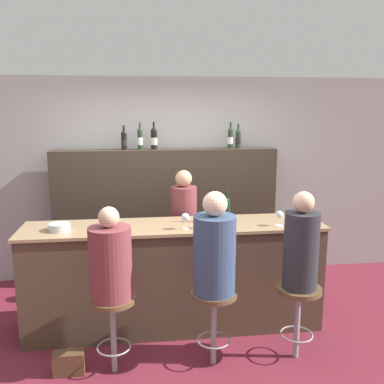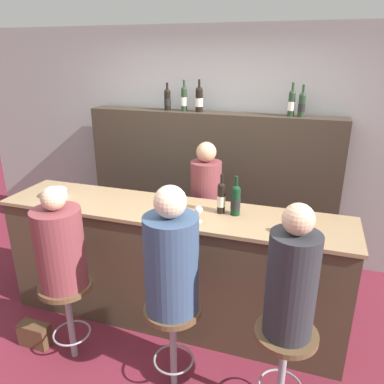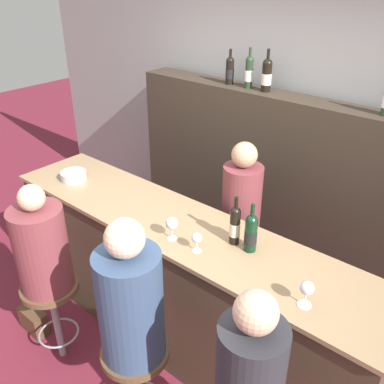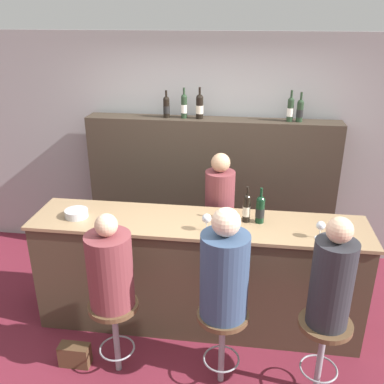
{
  "view_description": "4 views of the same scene",
  "coord_description": "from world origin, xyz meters",
  "px_view_note": "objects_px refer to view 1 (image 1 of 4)",
  "views": [
    {
      "loc": [
        -0.34,
        -3.76,
        2.25
      ],
      "look_at": [
        0.18,
        0.31,
        1.41
      ],
      "focal_mm": 40.0,
      "sensor_mm": 36.0,
      "label": 1
    },
    {
      "loc": [
        1.07,
        -2.37,
        2.3
      ],
      "look_at": [
        0.18,
        0.32,
        1.25
      ],
      "focal_mm": 35.0,
      "sensor_mm": 36.0,
      "label": 2
    },
    {
      "loc": [
        1.65,
        -1.5,
        2.64
      ],
      "look_at": [
        0.14,
        0.28,
        1.38
      ],
      "focal_mm": 40.0,
      "sensor_mm": 36.0,
      "label": 3
    },
    {
      "loc": [
        0.4,
        -3.03,
        2.8
      ],
      "look_at": [
        -0.06,
        0.39,
        1.32
      ],
      "focal_mm": 40.0,
      "sensor_mm": 36.0,
      "label": 4
    }
  ],
  "objects_px": {
    "wine_bottle_backbar_0": "(124,140)",
    "wine_bottle_backbar_2": "(154,138)",
    "guest_seated_right": "(301,246)",
    "guest_seated_left": "(110,260)",
    "bar_stool_left": "(113,313)",
    "wine_bottle_backbar_1": "(140,139)",
    "wine_glass_2": "(279,215)",
    "wine_bottle_counter_1": "(226,209)",
    "wine_bottle_backbar_4": "(238,139)",
    "bar_stool_middle": "(214,307)",
    "bar_stool_right": "(298,302)",
    "wine_bottle_backbar_3": "(230,138)",
    "metal_bowl": "(59,227)",
    "bartender": "(184,243)",
    "wine_glass_1": "(206,219)",
    "wine_glass_0": "(185,218)",
    "guest_seated_middle": "(214,250)",
    "wine_bottle_counter_0": "(215,209)",
    "handbag": "(69,363)"
  },
  "relations": [
    {
      "from": "wine_bottle_counter_1",
      "to": "wine_glass_2",
      "type": "distance_m",
      "value": 0.53
    },
    {
      "from": "wine_bottle_backbar_2",
      "to": "handbag",
      "type": "xyz_separation_m",
      "value": [
        -0.83,
        -1.93,
        -1.74
      ]
    },
    {
      "from": "wine_bottle_backbar_1",
      "to": "wine_bottle_backbar_2",
      "type": "bearing_deg",
      "value": 0.0
    },
    {
      "from": "metal_bowl",
      "to": "wine_glass_0",
      "type": "bearing_deg",
      "value": -5.1
    },
    {
      "from": "bar_stool_left",
      "to": "bar_stool_right",
      "type": "xyz_separation_m",
      "value": [
        1.62,
        0.0,
        0.0
      ]
    },
    {
      "from": "guest_seated_left",
      "to": "guest_seated_middle",
      "type": "distance_m",
      "value": 0.86
    },
    {
      "from": "bar_stool_right",
      "to": "bartender",
      "type": "height_order",
      "value": "bartender"
    },
    {
      "from": "wine_bottle_counter_1",
      "to": "bar_stool_right",
      "type": "bearing_deg",
      "value": -56.27
    },
    {
      "from": "wine_glass_0",
      "to": "guest_seated_middle",
      "type": "bearing_deg",
      "value": -70.68
    },
    {
      "from": "wine_bottle_counter_0",
      "to": "guest_seated_right",
      "type": "xyz_separation_m",
      "value": [
        0.62,
        -0.75,
        -0.17
      ]
    },
    {
      "from": "wine_bottle_backbar_2",
      "to": "wine_glass_1",
      "type": "relative_size",
      "value": 2.6
    },
    {
      "from": "wine_bottle_counter_0",
      "to": "bar_stool_right",
      "type": "bearing_deg",
      "value": -50.55
    },
    {
      "from": "wine_bottle_backbar_0",
      "to": "bar_stool_middle",
      "type": "relative_size",
      "value": 0.43
    },
    {
      "from": "guest_seated_left",
      "to": "bar_stool_left",
      "type": "bearing_deg",
      "value": 0.0
    },
    {
      "from": "bar_stool_right",
      "to": "wine_bottle_backbar_4",
      "type": "bearing_deg",
      "value": 93.48
    },
    {
      "from": "wine_bottle_backbar_0",
      "to": "bar_stool_middle",
      "type": "xyz_separation_m",
      "value": [
        0.78,
        -1.93,
        -1.29
      ]
    },
    {
      "from": "wine_bottle_backbar_2",
      "to": "guest_seated_right",
      "type": "distance_m",
      "value": 2.39
    },
    {
      "from": "metal_bowl",
      "to": "bar_stool_left",
      "type": "xyz_separation_m",
      "value": [
        0.51,
        -0.64,
        -0.59
      ]
    },
    {
      "from": "wine_bottle_counter_0",
      "to": "bar_stool_left",
      "type": "height_order",
      "value": "wine_bottle_counter_0"
    },
    {
      "from": "wine_glass_2",
      "to": "bar_stool_left",
      "type": "bearing_deg",
      "value": -161.55
    },
    {
      "from": "wine_bottle_counter_0",
      "to": "wine_glass_1",
      "type": "height_order",
      "value": "wine_bottle_counter_0"
    },
    {
      "from": "wine_glass_2",
      "to": "bar_stool_left",
      "type": "xyz_separation_m",
      "value": [
        -1.6,
        -0.53,
        -0.66
      ]
    },
    {
      "from": "wine_bottle_counter_1",
      "to": "wine_bottle_backbar_4",
      "type": "distance_m",
      "value": 1.38
    },
    {
      "from": "metal_bowl",
      "to": "bartender",
      "type": "height_order",
      "value": "bartender"
    },
    {
      "from": "wine_bottle_backbar_1",
      "to": "wine_bottle_backbar_4",
      "type": "distance_m",
      "value": 1.23
    },
    {
      "from": "wine_bottle_backbar_0",
      "to": "wine_bottle_backbar_2",
      "type": "relative_size",
      "value": 0.88
    },
    {
      "from": "bar_stool_left",
      "to": "guest_seated_left",
      "type": "xyz_separation_m",
      "value": [
        0.0,
        0.0,
        0.47
      ]
    },
    {
      "from": "bar_stool_middle",
      "to": "wine_bottle_backbar_2",
      "type": "bearing_deg",
      "value": 102.21
    },
    {
      "from": "wine_glass_1",
      "to": "metal_bowl",
      "type": "bearing_deg",
      "value": 175.65
    },
    {
      "from": "wine_glass_2",
      "to": "bar_stool_left",
      "type": "relative_size",
      "value": 0.22
    },
    {
      "from": "bar_stool_left",
      "to": "bartender",
      "type": "distance_m",
      "value": 1.44
    },
    {
      "from": "wine_bottle_backbar_4",
      "to": "wine_glass_0",
      "type": "height_order",
      "value": "wine_bottle_backbar_4"
    },
    {
      "from": "wine_bottle_counter_0",
      "to": "wine_glass_2",
      "type": "bearing_deg",
      "value": -20.21
    },
    {
      "from": "wine_bottle_backbar_2",
      "to": "bartender",
      "type": "xyz_separation_m",
      "value": [
        0.29,
        -0.7,
        -1.12
      ]
    },
    {
      "from": "wine_bottle_counter_0",
      "to": "wine_glass_2",
      "type": "xyz_separation_m",
      "value": [
        0.6,
        -0.22,
        -0.03
      ]
    },
    {
      "from": "wine_bottle_backbar_0",
      "to": "guest_seated_right",
      "type": "relative_size",
      "value": 0.34
    },
    {
      "from": "wine_bottle_backbar_1",
      "to": "metal_bowl",
      "type": "relative_size",
      "value": 1.59
    },
    {
      "from": "wine_bottle_backbar_1",
      "to": "bartender",
      "type": "relative_size",
      "value": 0.21
    },
    {
      "from": "wine_bottle_backbar_3",
      "to": "guest_seated_middle",
      "type": "relative_size",
      "value": 0.37
    },
    {
      "from": "wine_glass_1",
      "to": "wine_bottle_counter_1",
      "type": "bearing_deg",
      "value": 42.67
    },
    {
      "from": "wine_glass_0",
      "to": "guest_seated_right",
      "type": "bearing_deg",
      "value": -29.44
    },
    {
      "from": "wine_glass_0",
      "to": "metal_bowl",
      "type": "relative_size",
      "value": 0.76
    },
    {
      "from": "wine_bottle_backbar_3",
      "to": "metal_bowl",
      "type": "height_order",
      "value": "wine_bottle_backbar_3"
    },
    {
      "from": "wine_bottle_backbar_1",
      "to": "handbag",
      "type": "relative_size",
      "value": 1.26
    },
    {
      "from": "wine_bottle_counter_1",
      "to": "guest_seated_middle",
      "type": "bearing_deg",
      "value": -108.69
    },
    {
      "from": "wine_bottle_backbar_3",
      "to": "bar_stool_left",
      "type": "xyz_separation_m",
      "value": [
        -1.41,
        -1.93,
        -1.31
      ]
    },
    {
      "from": "wine_bottle_backbar_3",
      "to": "bar_stool_left",
      "type": "height_order",
      "value": "wine_bottle_backbar_3"
    },
    {
      "from": "wine_glass_2",
      "to": "metal_bowl",
      "type": "relative_size",
      "value": 0.74
    },
    {
      "from": "wine_glass_2",
      "to": "wine_glass_0",
      "type": "bearing_deg",
      "value": -180.0
    },
    {
      "from": "wine_bottle_backbar_1",
      "to": "wine_glass_2",
      "type": "relative_size",
      "value": 2.16
    }
  ]
}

